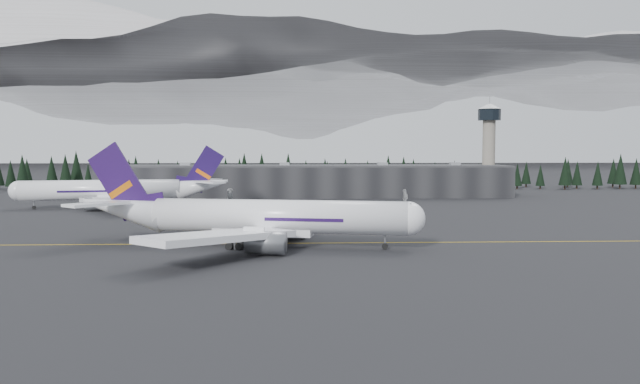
{
  "coord_description": "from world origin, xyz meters",
  "views": [
    {
      "loc": [
        -6.29,
        -128.93,
        19.48
      ],
      "look_at": [
        0.0,
        20.0,
        9.0
      ],
      "focal_mm": 35.0,
      "sensor_mm": 36.0,
      "label": 1
    }
  ],
  "objects_px": {
    "terminal": "(309,181)",
    "jet_parked": "(121,190)",
    "control_tower": "(489,139)",
    "gse_vehicle_b": "(406,200)",
    "jet_main": "(249,217)",
    "gse_vehicle_a": "(230,199)"
  },
  "relations": [
    {
      "from": "jet_main",
      "to": "gse_vehicle_b",
      "type": "bearing_deg",
      "value": 75.23
    },
    {
      "from": "terminal",
      "to": "control_tower",
      "type": "xyz_separation_m",
      "value": [
        75.0,
        3.0,
        17.11
      ]
    },
    {
      "from": "jet_parked",
      "to": "gse_vehicle_a",
      "type": "xyz_separation_m",
      "value": [
        33.09,
        25.23,
        -5.14
      ]
    },
    {
      "from": "control_tower",
      "to": "gse_vehicle_a",
      "type": "relative_size",
      "value": 8.21
    },
    {
      "from": "terminal",
      "to": "gse_vehicle_b",
      "type": "bearing_deg",
      "value": -40.56
    },
    {
      "from": "control_tower",
      "to": "jet_main",
      "type": "relative_size",
      "value": 0.54
    },
    {
      "from": "jet_main",
      "to": "jet_parked",
      "type": "relative_size",
      "value": 1.01
    },
    {
      "from": "jet_main",
      "to": "gse_vehicle_a",
      "type": "bearing_deg",
      "value": 109.25
    },
    {
      "from": "terminal",
      "to": "gse_vehicle_b",
      "type": "relative_size",
      "value": 33.88
    },
    {
      "from": "terminal",
      "to": "control_tower",
      "type": "height_order",
      "value": "control_tower"
    },
    {
      "from": "control_tower",
      "to": "terminal",
      "type": "bearing_deg",
      "value": -177.71
    },
    {
      "from": "terminal",
      "to": "gse_vehicle_a",
      "type": "height_order",
      "value": "terminal"
    },
    {
      "from": "terminal",
      "to": "jet_parked",
      "type": "height_order",
      "value": "jet_parked"
    },
    {
      "from": "control_tower",
      "to": "gse_vehicle_b",
      "type": "bearing_deg",
      "value": -141.4
    },
    {
      "from": "jet_main",
      "to": "gse_vehicle_a",
      "type": "distance_m",
      "value": 108.72
    },
    {
      "from": "gse_vehicle_a",
      "to": "jet_parked",
      "type": "bearing_deg",
      "value": -152.29
    },
    {
      "from": "jet_parked",
      "to": "gse_vehicle_b",
      "type": "relative_size",
      "value": 14.67
    },
    {
      "from": "jet_main",
      "to": "gse_vehicle_a",
      "type": "height_order",
      "value": "jet_main"
    },
    {
      "from": "control_tower",
      "to": "gse_vehicle_b",
      "type": "xyz_separation_m",
      "value": [
        -40.62,
        -32.43,
        -22.6
      ]
    },
    {
      "from": "jet_main",
      "to": "terminal",
      "type": "bearing_deg",
      "value": 94.81
    },
    {
      "from": "control_tower",
      "to": "jet_main",
      "type": "distance_m",
      "value": 161.66
    },
    {
      "from": "terminal",
      "to": "jet_main",
      "type": "distance_m",
      "value": 130.86
    }
  ]
}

